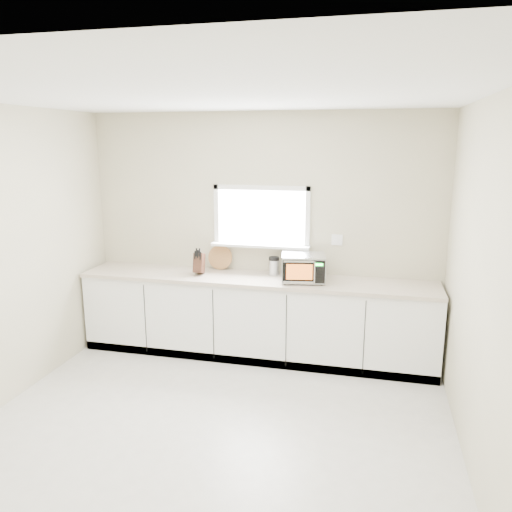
% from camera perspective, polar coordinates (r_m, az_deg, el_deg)
% --- Properties ---
extents(ground, '(4.00, 4.00, 0.00)m').
position_cam_1_polar(ground, '(4.36, -5.59, -20.11)').
color(ground, beige).
rests_on(ground, ground).
extents(back_wall, '(4.00, 0.17, 2.70)m').
position_cam_1_polar(back_wall, '(5.67, 0.67, 2.68)').
color(back_wall, '#B1AA8D').
rests_on(back_wall, ground).
extents(cabinets, '(3.92, 0.60, 0.88)m').
position_cam_1_polar(cabinets, '(5.63, -0.04, -7.14)').
color(cabinets, white).
rests_on(cabinets, ground).
extents(countertop, '(3.92, 0.64, 0.04)m').
position_cam_1_polar(countertop, '(5.48, -0.06, -2.65)').
color(countertop, beige).
rests_on(countertop, cabinets).
extents(microwave, '(0.51, 0.43, 0.29)m').
position_cam_1_polar(microwave, '(5.30, 5.43, -1.31)').
color(microwave, black).
rests_on(microwave, countertop).
extents(knife_block, '(0.12, 0.22, 0.31)m').
position_cam_1_polar(knife_block, '(5.61, -6.53, -0.76)').
color(knife_block, '#412317').
rests_on(knife_block, countertop).
extents(cutting_board, '(0.29, 0.07, 0.28)m').
position_cam_1_polar(cutting_board, '(5.80, -4.12, -0.16)').
color(cutting_board, '#AA6B41').
rests_on(cutting_board, countertop).
extents(coffee_grinder, '(0.14, 0.14, 0.21)m').
position_cam_1_polar(coffee_grinder, '(5.56, 2.06, -1.12)').
color(coffee_grinder, '#B8BBC0').
rests_on(coffee_grinder, countertop).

